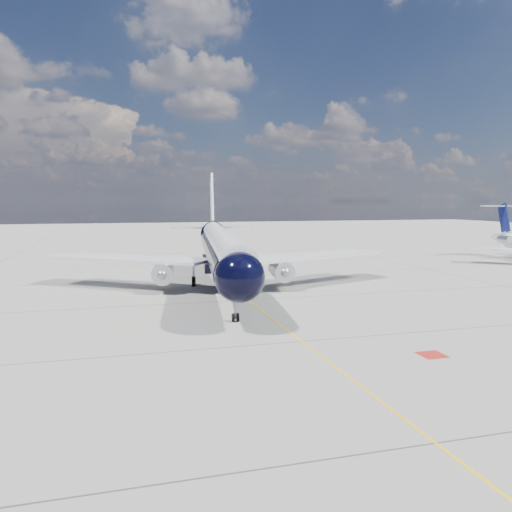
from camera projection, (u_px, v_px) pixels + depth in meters
name	position (u px, v px, depth m)	size (l,w,h in m)	color
ground	(210.00, 272.00, 67.68)	(320.00, 320.00, 0.00)	gray
taxiway_centerline	(217.00, 277.00, 62.89)	(0.16, 160.00, 0.01)	yellow
red_marking	(432.00, 355.00, 31.18)	(1.60, 1.60, 0.01)	maroon
main_airliner	(221.00, 248.00, 56.52)	(39.06, 47.90, 13.86)	black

